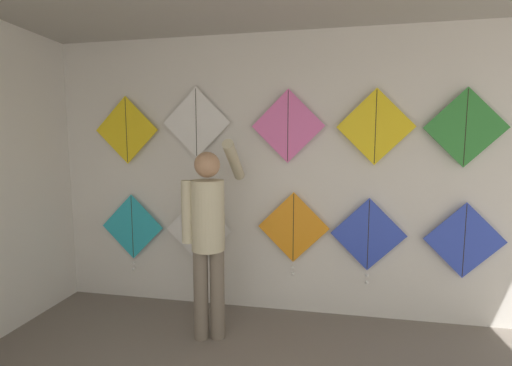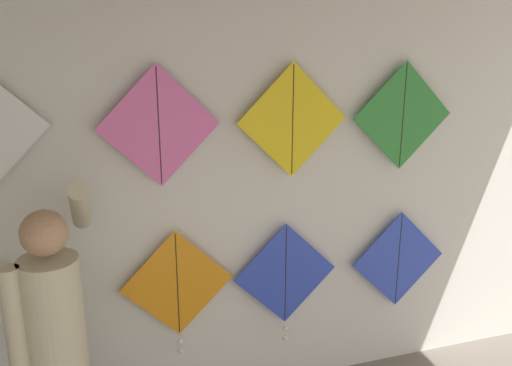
# 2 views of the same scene
# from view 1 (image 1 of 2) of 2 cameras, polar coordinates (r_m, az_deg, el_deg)

# --- Properties ---
(back_panel) EXTENTS (5.72, 0.06, 2.80)m
(back_panel) POSITION_cam_1_polar(r_m,az_deg,el_deg) (3.46, 5.39, 1.16)
(back_panel) COLOR silver
(back_panel) RESTS_ON ground
(shopkeeper) EXTENTS (0.44, 0.66, 1.76)m
(shopkeeper) POSITION_cam_1_polar(r_m,az_deg,el_deg) (3.01, -7.90, -7.49)
(shopkeeper) COLOR #726656
(shopkeeper) RESTS_ON ground
(kite_0) EXTENTS (0.71, 0.04, 0.85)m
(kite_0) POSITION_cam_1_polar(r_m,az_deg,el_deg) (3.99, -19.90, -7.14)
(kite_0) COLOR #28B2C6
(kite_1) EXTENTS (0.71, 0.01, 0.71)m
(kite_1) POSITION_cam_1_polar(r_m,az_deg,el_deg) (3.67, -9.54, -7.72)
(kite_1) COLOR white
(kite_2) EXTENTS (0.71, 0.04, 0.85)m
(kite_2) POSITION_cam_1_polar(r_m,az_deg,el_deg) (3.46, 6.24, -7.67)
(kite_2) COLOR orange
(kite_3) EXTENTS (0.71, 0.04, 0.85)m
(kite_3) POSITION_cam_1_polar(r_m,az_deg,el_deg) (3.49, 18.19, -8.47)
(kite_3) COLOR blue
(kite_4) EXTENTS (0.71, 0.01, 0.71)m
(kite_4) POSITION_cam_1_polar(r_m,az_deg,el_deg) (3.70, 31.40, -8.18)
(kite_4) COLOR blue
(kite_5) EXTENTS (0.71, 0.01, 0.71)m
(kite_5) POSITION_cam_1_polar(r_m,az_deg,el_deg) (3.90, -20.77, 8.24)
(kite_5) COLOR yellow
(kite_6) EXTENTS (0.71, 0.01, 0.71)m
(kite_6) POSITION_cam_1_polar(r_m,az_deg,el_deg) (3.57, -9.93, 9.87)
(kite_6) COLOR white
(kite_7) EXTENTS (0.71, 0.01, 0.71)m
(kite_7) POSITION_cam_1_polar(r_m,az_deg,el_deg) (3.36, 5.37, 9.41)
(kite_7) COLOR pink
(kite_8) EXTENTS (0.71, 0.01, 0.71)m
(kite_8) POSITION_cam_1_polar(r_m,az_deg,el_deg) (3.39, 19.30, 8.83)
(kite_8) COLOR yellow
(kite_9) EXTENTS (0.71, 0.01, 0.71)m
(kite_9) POSITION_cam_1_polar(r_m,az_deg,el_deg) (3.59, 31.57, 7.88)
(kite_9) COLOR #338C38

